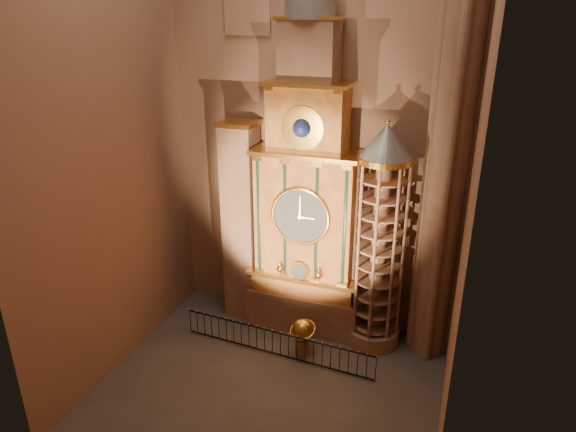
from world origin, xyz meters
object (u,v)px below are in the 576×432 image
at_px(astronomical_clock, 307,202).
at_px(celestial_globe, 302,334).
at_px(iron_railing, 276,343).
at_px(portrait_tower, 242,222).
at_px(stair_turret, 379,242).

relative_size(astronomical_clock, celestial_globe, 9.37).
bearing_deg(iron_railing, celestial_globe, 30.04).
relative_size(portrait_tower, stair_turret, 0.94).
height_order(portrait_tower, celestial_globe, portrait_tower).
distance_m(stair_turret, iron_railing, 6.63).
relative_size(astronomical_clock, portrait_tower, 1.64).
bearing_deg(astronomical_clock, stair_turret, -4.30).
xyz_separation_m(stair_turret, celestial_globe, (-2.89, -2.09, -4.20)).
bearing_deg(celestial_globe, astronomical_clock, 104.48).
height_order(stair_turret, celestial_globe, stair_turret).
relative_size(portrait_tower, celestial_globe, 5.72).
height_order(astronomical_clock, celestial_globe, astronomical_clock).
xyz_separation_m(astronomical_clock, stair_turret, (3.50, -0.26, -1.41)).
relative_size(stair_turret, celestial_globe, 6.06).
distance_m(stair_turret, celestial_globe, 5.51).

